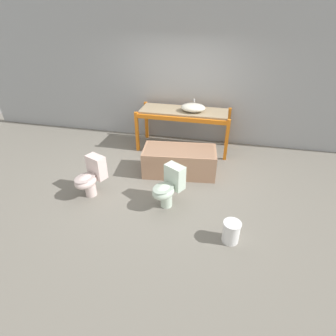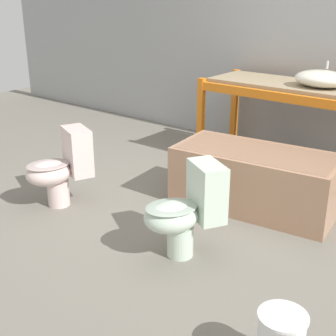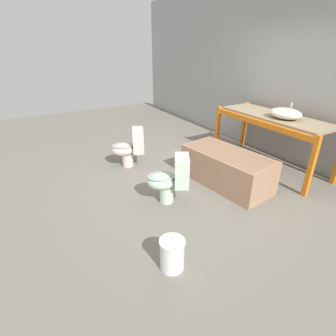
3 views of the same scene
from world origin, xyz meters
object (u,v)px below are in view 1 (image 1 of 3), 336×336
(sink_basin, at_px, (193,108))
(bathtub_main, at_px, (179,159))
(toilet_far, at_px, (168,187))
(toilet_near, at_px, (91,177))
(bucket_white, at_px, (231,231))

(sink_basin, relative_size, bathtub_main, 0.36)
(bathtub_main, bearing_deg, toilet_far, -96.46)
(sink_basin, distance_m, toilet_near, 2.71)
(toilet_far, bearing_deg, bathtub_main, 121.17)
(toilet_far, bearing_deg, sink_basin, 118.71)
(sink_basin, relative_size, bucket_white, 1.59)
(sink_basin, height_order, bathtub_main, sink_basin)
(toilet_far, bearing_deg, toilet_near, -149.01)
(bucket_white, bearing_deg, toilet_far, 150.08)
(toilet_near, bearing_deg, bathtub_main, 59.83)
(toilet_near, height_order, toilet_far, same)
(sink_basin, bearing_deg, toilet_near, -124.57)
(sink_basin, distance_m, bathtub_main, 1.32)
(bathtub_main, height_order, toilet_near, toilet_near)
(toilet_near, relative_size, toilet_far, 1.00)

